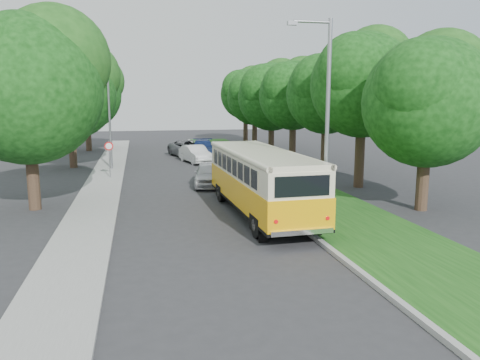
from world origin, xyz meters
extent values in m
plane|color=#2D2D30|center=(0.00, 0.00, 0.00)|extent=(120.00, 120.00, 0.00)
cube|color=gray|center=(3.60, 5.00, 0.07)|extent=(0.20, 70.00, 0.15)
cube|color=#164612|center=(5.95, 5.00, 0.07)|extent=(4.50, 70.00, 0.13)
cube|color=gray|center=(-4.80, 5.00, 0.06)|extent=(2.20, 70.00, 0.12)
cylinder|color=#332319|center=(10.15, 0.00, 1.67)|extent=(0.56, 0.56, 3.35)
sphere|color=black|center=(10.15, 0.00, 4.95)|extent=(5.85, 5.85, 5.85)
sphere|color=black|center=(11.18, 0.58, 6.12)|extent=(4.38, 4.38, 4.38)
sphere|color=black|center=(9.28, -0.73, 5.68)|extent=(4.09, 4.09, 4.09)
cylinder|color=#332319|center=(9.96, 6.00, 2.13)|extent=(0.56, 0.56, 4.26)
sphere|color=black|center=(9.96, 6.00, 5.91)|extent=(5.98, 5.98, 5.98)
sphere|color=black|center=(11.01, 6.60, 7.10)|extent=(4.49, 4.49, 4.49)
sphere|color=black|center=(9.06, 5.25, 6.65)|extent=(4.19, 4.19, 4.19)
cylinder|color=#332319|center=(10.28, 12.00, 1.98)|extent=(0.56, 0.56, 3.95)
sphere|color=black|center=(10.28, 12.00, 5.49)|extent=(5.61, 5.61, 5.61)
sphere|color=black|center=(11.26, 12.56, 6.62)|extent=(4.21, 4.21, 4.21)
sphere|color=black|center=(9.44, 11.30, 6.20)|extent=(3.92, 3.92, 3.92)
cylinder|color=#332319|center=(9.90, 18.00, 1.93)|extent=(0.56, 0.56, 3.86)
sphere|color=black|center=(9.90, 18.00, 5.41)|extent=(5.64, 5.64, 5.64)
sphere|color=black|center=(10.89, 18.56, 6.54)|extent=(4.23, 4.23, 4.23)
sphere|color=black|center=(9.05, 17.30, 6.12)|extent=(3.95, 3.95, 3.95)
cylinder|color=#332319|center=(9.80, 24.00, 1.79)|extent=(0.56, 0.56, 3.58)
sphere|color=black|center=(9.80, 24.00, 5.33)|extent=(6.36, 6.36, 6.36)
sphere|color=black|center=(10.91, 24.64, 6.60)|extent=(4.77, 4.77, 4.77)
sphere|color=black|center=(8.84, 23.21, 6.12)|extent=(4.45, 4.45, 4.45)
cylinder|color=#332319|center=(9.67, 30.00, 1.84)|extent=(0.56, 0.56, 3.68)
sphere|color=black|center=(9.67, 30.00, 5.31)|extent=(5.91, 5.91, 5.91)
sphere|color=black|center=(10.70, 30.59, 6.49)|extent=(4.43, 4.43, 4.43)
sphere|color=black|center=(8.78, 29.26, 6.05)|extent=(4.14, 4.14, 4.14)
cylinder|color=#332319|center=(10.05, 36.00, 2.02)|extent=(0.56, 0.56, 4.05)
sphere|color=black|center=(10.05, 36.00, 5.69)|extent=(5.97, 5.97, 5.97)
sphere|color=black|center=(11.09, 36.60, 6.88)|extent=(4.48, 4.48, 4.48)
sphere|color=black|center=(9.15, 35.25, 6.43)|extent=(4.18, 4.18, 4.18)
cylinder|color=#332319|center=(-7.50, 4.00, 1.84)|extent=(0.56, 0.56, 3.68)
sphere|color=black|center=(-7.50, 4.00, 5.55)|extent=(6.80, 6.80, 6.80)
sphere|color=black|center=(-6.31, 4.68, 6.91)|extent=(5.10, 5.10, 5.10)
cylinder|color=#332319|center=(-7.50, 18.00, 1.84)|extent=(0.56, 0.56, 3.68)
sphere|color=black|center=(-7.50, 18.00, 5.55)|extent=(6.80, 6.80, 6.80)
sphere|color=black|center=(-6.31, 18.68, 6.91)|extent=(5.10, 5.10, 5.10)
sphere|color=black|center=(-8.52, 17.15, 6.40)|extent=(4.76, 4.76, 4.76)
cylinder|color=#332319|center=(-7.50, 30.00, 1.84)|extent=(0.56, 0.56, 3.68)
sphere|color=black|center=(-7.50, 30.00, 5.55)|extent=(6.80, 6.80, 6.80)
sphere|color=black|center=(-6.31, 30.68, 6.91)|extent=(5.10, 5.10, 5.10)
sphere|color=black|center=(-8.52, 29.15, 6.40)|extent=(4.76, 4.76, 4.76)
cylinder|color=gray|center=(4.30, -2.50, 4.00)|extent=(0.16, 0.16, 8.00)
cylinder|color=gray|center=(3.60, -2.50, 7.85)|extent=(1.40, 0.10, 0.10)
cube|color=gray|center=(2.85, -2.50, 7.78)|extent=(0.35, 0.16, 0.14)
cylinder|color=gray|center=(-4.60, 16.00, 3.75)|extent=(0.16, 0.16, 7.50)
cylinder|color=gray|center=(-5.30, 16.00, 7.35)|extent=(1.40, 0.10, 0.10)
cube|color=gray|center=(-6.05, 16.00, 7.28)|extent=(0.35, 0.16, 0.14)
cylinder|color=gray|center=(-4.50, 12.00, 1.25)|extent=(0.06, 0.06, 2.50)
cone|color=red|center=(-4.50, 11.96, 2.15)|extent=(0.56, 0.02, 0.56)
cone|color=white|center=(-4.50, 11.94, 2.15)|extent=(0.40, 0.02, 0.40)
imported|color=silver|center=(1.40, 8.30, 0.71)|extent=(2.32, 4.41, 1.43)
imported|color=silver|center=(1.89, 18.78, 0.71)|extent=(2.47, 4.54, 1.42)
imported|color=navy|center=(3.00, 22.62, 0.75)|extent=(2.83, 5.43, 1.50)
imported|color=slate|center=(1.79, 22.79, 0.75)|extent=(3.85, 5.85, 1.50)
camera|label=1|loc=(-2.66, -19.00, 5.11)|focal=35.00mm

